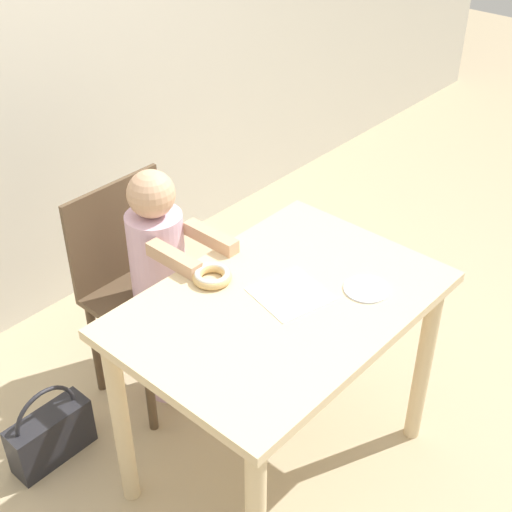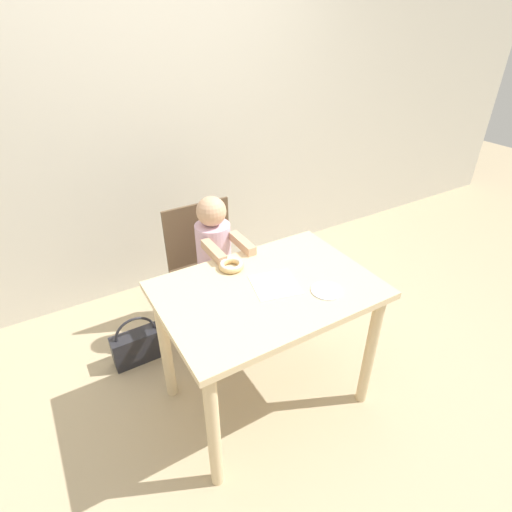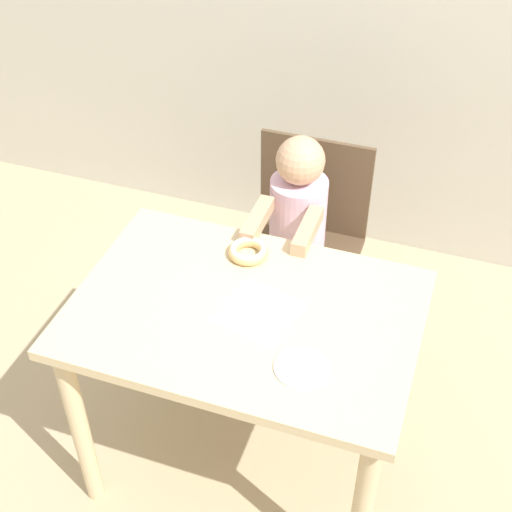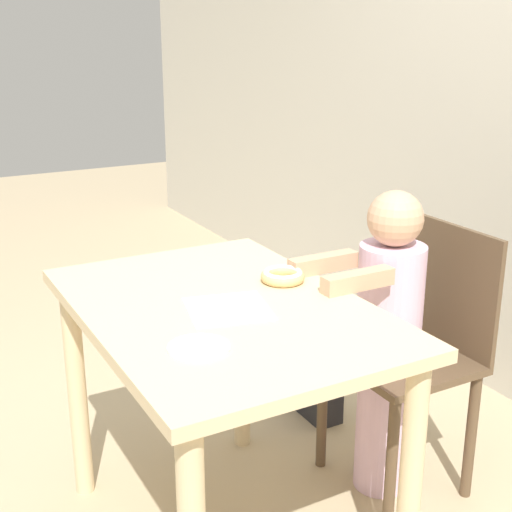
% 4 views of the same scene
% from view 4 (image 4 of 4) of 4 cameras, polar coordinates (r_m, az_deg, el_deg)
% --- Properties ---
extents(dining_table, '(1.04, 0.72, 0.78)m').
position_cam_4_polar(dining_table, '(1.98, -2.72, -7.38)').
color(dining_table, beige).
rests_on(dining_table, ground_plane).
extents(chair, '(0.44, 0.39, 0.89)m').
position_cam_4_polar(chair, '(2.42, 12.48, -7.26)').
color(chair, brown).
rests_on(chair, ground_plane).
extents(child_figure, '(0.23, 0.42, 1.03)m').
position_cam_4_polar(child_figure, '(2.33, 10.38, -6.67)').
color(child_figure, silver).
rests_on(child_figure, ground_plane).
extents(donut, '(0.13, 0.13, 0.04)m').
position_cam_4_polar(donut, '(2.09, 2.15, -1.57)').
color(donut, '#DBB270').
rests_on(donut, dining_table).
extents(napkin, '(0.26, 0.26, 0.00)m').
position_cam_4_polar(napkin, '(1.90, -2.34, -4.25)').
color(napkin, white).
rests_on(napkin, dining_table).
extents(handbag, '(0.32, 0.11, 0.34)m').
position_cam_4_polar(handbag, '(2.93, 4.34, -10.11)').
color(handbag, '#232328').
rests_on(handbag, ground_plane).
extents(plate, '(0.15, 0.15, 0.01)m').
position_cam_4_polar(plate, '(1.68, -4.60, -7.29)').
color(plate, silver).
rests_on(plate, dining_table).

